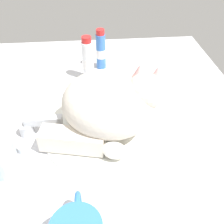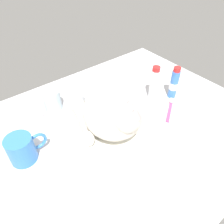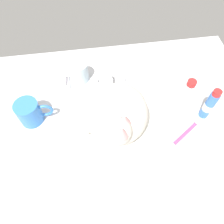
# 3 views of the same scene
# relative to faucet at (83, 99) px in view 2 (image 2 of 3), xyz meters

# --- Properties ---
(ground_plane) EXTENTS (1.10, 0.83, 0.03)m
(ground_plane) POSITION_rel_faucet_xyz_m (0.00, -0.19, -0.04)
(ground_plane) COLOR silver
(sink_basin) EXTENTS (0.33, 0.33, 0.01)m
(sink_basin) POSITION_rel_faucet_xyz_m (0.00, -0.19, -0.02)
(sink_basin) COLOR silver
(sink_basin) RESTS_ON ground_plane
(faucet) EXTENTS (0.14, 0.11, 0.05)m
(faucet) POSITION_rel_faucet_xyz_m (0.00, 0.00, 0.00)
(faucet) COLOR silver
(faucet) RESTS_ON ground_plane
(cat) EXTENTS (0.26, 0.31, 0.17)m
(cat) POSITION_rel_faucet_xyz_m (-0.01, -0.20, 0.06)
(cat) COLOR beige
(cat) RESTS_ON sink_basin
(coffee_mug) EXTENTS (0.12, 0.08, 0.09)m
(coffee_mug) POSITION_rel_faucet_xyz_m (-0.29, -0.12, 0.02)
(coffee_mug) COLOR #3372C6
(coffee_mug) RESTS_ON ground_plane
(rinse_cup) EXTENTS (0.07, 0.07, 0.08)m
(rinse_cup) POSITION_rel_faucet_xyz_m (-0.11, 0.05, 0.02)
(rinse_cup) COLOR silver
(rinse_cup) RESTS_ON ground_plane
(soap_dish) EXTENTS (0.09, 0.06, 0.01)m
(soap_dish) POSITION_rel_faucet_xyz_m (-0.20, 0.03, -0.02)
(soap_dish) COLOR white
(soap_dish) RESTS_ON ground_plane
(soap_bar) EXTENTS (0.07, 0.05, 0.02)m
(soap_bar) POSITION_rel_faucet_xyz_m (-0.20, 0.03, 0.00)
(soap_bar) COLOR silver
(soap_bar) RESTS_ON soap_dish
(toothpaste_bottle) EXTENTS (0.04, 0.04, 0.15)m
(toothpaste_bottle) POSITION_rel_faucet_xyz_m (0.25, -0.14, 0.04)
(toothpaste_bottle) COLOR white
(toothpaste_bottle) RESTS_ON ground_plane
(mouthwash_bottle) EXTENTS (0.03, 0.03, 0.14)m
(mouthwash_bottle) POSITION_rel_faucet_xyz_m (0.32, -0.19, 0.04)
(mouthwash_bottle) COLOR #3870C6
(mouthwash_bottle) RESTS_ON ground_plane
(toothbrush) EXTENTS (0.12, 0.09, 0.02)m
(toothbrush) POSITION_rel_faucet_xyz_m (0.25, -0.24, -0.02)
(toothbrush) COLOR #D83F72
(toothbrush) RESTS_ON ground_plane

